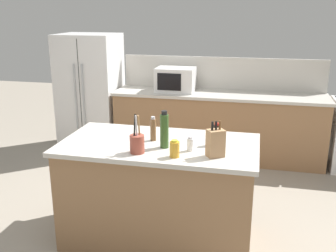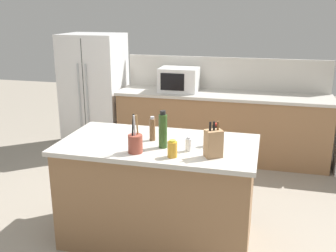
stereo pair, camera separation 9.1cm
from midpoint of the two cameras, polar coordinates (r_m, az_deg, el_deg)
name	(u,v)px [view 2 (the right image)]	position (r m, az deg, el deg)	size (l,w,h in m)	color
ground_plane	(159,237)	(3.85, -0.64, -15.75)	(14.00, 14.00, 0.00)	gray
back_counter_run	(221,126)	(5.60, 8.18, -0.02)	(2.94, 0.66, 0.94)	#936B47
wall_backsplash	(226,73)	(5.75, 8.83, 7.54)	(2.90, 0.03, 0.46)	beige
kitchen_island	(158,191)	(3.62, -0.67, -9.44)	(1.72, 0.93, 0.94)	#936B47
refrigerator	(95,92)	(6.05, -10.17, 4.93)	(0.85, 0.75, 1.72)	white
microwave	(179,80)	(5.55, 2.05, 6.73)	(0.53, 0.39, 0.33)	white
knife_block	(213,143)	(3.11, 7.45, -2.49)	(0.16, 0.15, 0.29)	#A87C54
utensil_crock	(135,143)	(3.19, -3.95, -2.46)	(0.12, 0.12, 0.32)	brown
soy_sauce_bottle	(215,135)	(3.38, 7.66, -1.29)	(0.06, 0.06, 0.19)	black
pepper_grinder	(152,129)	(3.47, -1.53, -0.46)	(0.05, 0.05, 0.22)	brown
honey_jar	(172,149)	(3.09, 1.49, -3.36)	(0.08, 0.08, 0.14)	gold
salt_shaker	(189,144)	(3.23, 3.80, -2.70)	(0.05, 0.05, 0.12)	silver
olive_oil_bottle	(163,130)	(3.28, 0.06, -0.65)	(0.07, 0.07, 0.32)	#2D4C1E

